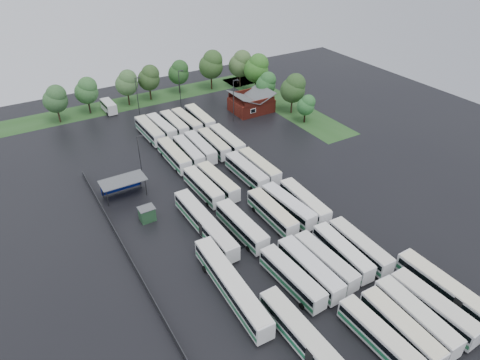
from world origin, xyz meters
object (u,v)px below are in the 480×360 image
minibus (109,106)px  artic_bus_east (456,298)px  artic_bus_west_a (312,348)px  brick_building (251,104)px

minibus → artic_bus_east: bearing=-78.7°
artic_bus_west_a → artic_bus_east: 21.62m
brick_building → artic_bus_west_a: (-33.08, -65.63, 0.02)m
artic_bus_west_a → minibus: artic_bus_west_a is taller
artic_bus_west_a → minibus: 84.40m
artic_bus_west_a → brick_building: bearing=62.4°
brick_building → artic_bus_west_a: bearing=-116.8°
minibus → brick_building: bearing=-31.9°
artic_bus_west_a → minibus: bearing=88.6°
brick_building → artic_bus_west_a: brick_building is taller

